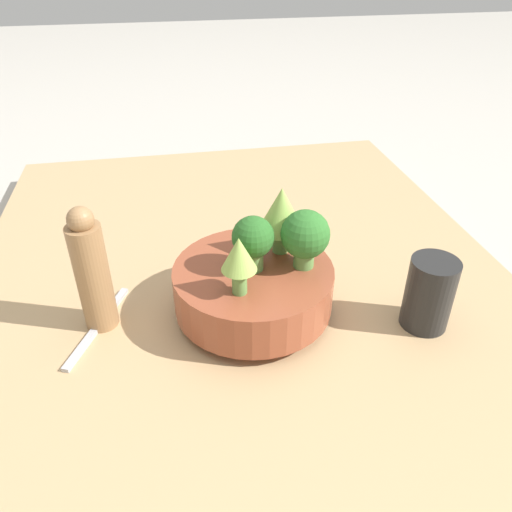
{
  "coord_description": "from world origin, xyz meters",
  "views": [
    {
      "loc": [
        0.58,
        -0.1,
        0.51
      ],
      "look_at": [
        0.04,
        0.0,
        0.14
      ],
      "focal_mm": 35.0,
      "sensor_mm": 36.0,
      "label": 1
    }
  ],
  "objects_px": {
    "bowl": "(256,288)",
    "cup": "(429,294)",
    "fork": "(98,326)",
    "pepper_mill": "(92,272)"
  },
  "relations": [
    {
      "from": "bowl",
      "to": "pepper_mill",
      "type": "relative_size",
      "value": 1.21
    },
    {
      "from": "bowl",
      "to": "cup",
      "type": "bearing_deg",
      "value": 73.11
    },
    {
      "from": "cup",
      "to": "fork",
      "type": "relative_size",
      "value": 0.65
    },
    {
      "from": "cup",
      "to": "bowl",
      "type": "bearing_deg",
      "value": -106.89
    },
    {
      "from": "pepper_mill",
      "to": "bowl",
      "type": "bearing_deg",
      "value": 85.56
    },
    {
      "from": "bowl",
      "to": "fork",
      "type": "distance_m",
      "value": 0.22
    },
    {
      "from": "cup",
      "to": "pepper_mill",
      "type": "relative_size",
      "value": 0.57
    },
    {
      "from": "bowl",
      "to": "cup",
      "type": "xyz_separation_m",
      "value": [
        0.07,
        0.22,
        0.01
      ]
    },
    {
      "from": "fork",
      "to": "cup",
      "type": "bearing_deg",
      "value": 80.46
    },
    {
      "from": "bowl",
      "to": "fork",
      "type": "height_order",
      "value": "bowl"
    }
  ]
}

